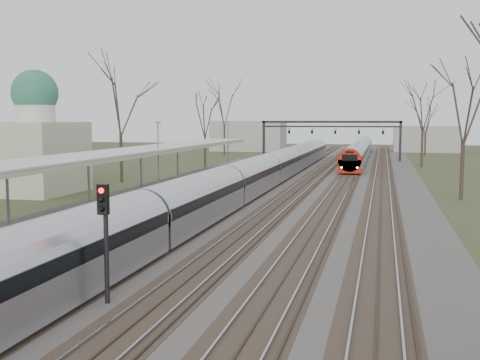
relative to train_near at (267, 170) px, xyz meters
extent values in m
cube|color=#474442|center=(2.50, 6.64, -1.43)|extent=(24.00, 160.00, 0.10)
cube|color=#4C3828|center=(-3.50, 6.64, -1.39)|extent=(2.60, 160.00, 0.06)
cube|color=gray|center=(-4.22, 6.64, -1.32)|extent=(0.07, 160.00, 0.12)
cube|color=gray|center=(-2.78, 6.64, -1.32)|extent=(0.07, 160.00, 0.12)
cube|color=#4C3828|center=(0.00, 6.64, -1.39)|extent=(2.60, 160.00, 0.06)
cube|color=gray|center=(-0.72, 6.64, -1.32)|extent=(0.07, 160.00, 0.12)
cube|color=gray|center=(0.72, 6.64, -1.32)|extent=(0.07, 160.00, 0.12)
cube|color=#4C3828|center=(3.50, 6.64, -1.39)|extent=(2.60, 160.00, 0.06)
cube|color=gray|center=(2.78, 6.64, -1.32)|extent=(0.07, 160.00, 0.12)
cube|color=gray|center=(4.22, 6.64, -1.32)|extent=(0.07, 160.00, 0.12)
cube|color=#4C3828|center=(7.00, 6.64, -1.39)|extent=(2.60, 160.00, 0.06)
cube|color=gray|center=(6.28, 6.64, -1.32)|extent=(0.07, 160.00, 0.12)
cube|color=gray|center=(7.72, 6.64, -1.32)|extent=(0.07, 160.00, 0.12)
cube|color=#4C3828|center=(10.50, 6.64, -1.39)|extent=(2.60, 160.00, 0.06)
cube|color=gray|center=(9.78, 6.64, -1.32)|extent=(0.07, 160.00, 0.12)
cube|color=gray|center=(11.22, 6.64, -1.32)|extent=(0.07, 160.00, 0.12)
cube|color=#9E9B93|center=(-6.55, -10.86, -0.98)|extent=(3.50, 69.00, 1.00)
cylinder|color=slate|center=(-6.55, -30.36, 1.02)|extent=(0.14, 0.14, 3.00)
cylinder|color=slate|center=(-6.55, -22.36, 1.02)|extent=(0.14, 0.14, 3.00)
cylinder|color=slate|center=(-6.55, -14.36, 1.02)|extent=(0.14, 0.14, 3.00)
cylinder|color=slate|center=(-6.55, -6.36, 1.02)|extent=(0.14, 0.14, 3.00)
cylinder|color=slate|center=(-6.55, 1.64, 1.02)|extent=(0.14, 0.14, 3.00)
cube|color=silver|center=(-6.55, -15.36, 2.57)|extent=(4.10, 50.00, 0.12)
cube|color=#BEB893|center=(-6.55, -15.36, 2.40)|extent=(4.10, 50.00, 0.25)
cube|color=beige|center=(-19.50, -10.36, 1.52)|extent=(10.00, 8.00, 6.00)
cylinder|color=silver|center=(-17.50, -10.36, 5.72)|extent=(3.20, 3.20, 2.50)
sphere|color=#29674F|center=(-17.50, -10.36, 6.92)|extent=(3.80, 3.80, 3.80)
cube|color=black|center=(-7.50, 36.64, 1.52)|extent=(0.35, 0.35, 6.00)
cube|color=black|center=(13.00, 36.64, 1.52)|extent=(0.35, 0.35, 6.00)
cube|color=black|center=(2.75, 36.64, 4.42)|extent=(21.00, 0.35, 0.35)
cube|color=black|center=(2.75, 36.64, 3.72)|extent=(21.00, 0.25, 0.25)
cube|color=black|center=(-3.50, 36.44, 3.02)|extent=(0.32, 0.22, 0.85)
sphere|color=#0CFF19|center=(-3.50, 36.30, 3.27)|extent=(0.16, 0.16, 0.16)
cube|color=black|center=(0.00, 36.44, 3.02)|extent=(0.32, 0.22, 0.85)
sphere|color=#0CFF19|center=(0.00, 36.30, 3.27)|extent=(0.16, 0.16, 0.16)
cube|color=black|center=(3.50, 36.44, 3.02)|extent=(0.32, 0.22, 0.85)
sphere|color=#0CFF19|center=(3.50, 36.30, 3.27)|extent=(0.16, 0.16, 0.16)
cube|color=black|center=(7.00, 36.44, 3.02)|extent=(0.32, 0.22, 0.85)
sphere|color=#0CFF19|center=(7.00, 36.30, 3.27)|extent=(0.16, 0.16, 0.16)
cube|color=black|center=(10.50, 36.44, 3.02)|extent=(0.32, 0.22, 0.85)
sphere|color=#0CFF19|center=(10.50, 36.30, 3.27)|extent=(0.16, 0.16, 0.16)
cylinder|color=#2D231C|center=(-14.50, -0.36, 1.00)|extent=(0.30, 0.30, 4.95)
cylinder|color=#2D231C|center=(16.50, -6.36, 0.77)|extent=(0.30, 0.30, 4.50)
cube|color=#B4B6BF|center=(0.00, 0.24, -0.38)|extent=(2.55, 90.00, 1.60)
cylinder|color=#B4B6BF|center=(0.00, 0.24, 0.27)|extent=(2.60, 89.70, 2.60)
cube|color=black|center=(0.00, 0.24, 0.37)|extent=(2.62, 89.40, 0.55)
cube|color=black|center=(0.00, 0.24, -1.30)|extent=(1.80, 89.00, 0.35)
cube|color=#B4B6BF|center=(7.00, 42.19, -0.38)|extent=(2.55, 60.00, 1.60)
cylinder|color=#B4B6BF|center=(7.00, 42.19, 0.27)|extent=(2.60, 59.70, 2.60)
cube|color=black|center=(7.00, 42.19, 0.37)|extent=(2.62, 59.40, 0.55)
cube|color=#B61B0A|center=(7.00, 12.29, -0.43)|extent=(2.55, 0.50, 1.50)
cylinder|color=#B61B0A|center=(7.00, 12.34, 0.27)|extent=(2.60, 0.60, 2.60)
cube|color=black|center=(7.00, 12.07, 0.57)|extent=(1.70, 0.12, 0.70)
sphere|color=white|center=(6.15, 12.09, -0.53)|extent=(0.22, 0.22, 0.22)
sphere|color=white|center=(7.85, 12.09, -0.53)|extent=(0.22, 0.22, 0.22)
cube|color=black|center=(7.00, 42.19, -1.30)|extent=(1.80, 59.00, 0.35)
cylinder|color=black|center=(1.75, -37.10, 0.52)|extent=(0.16, 0.16, 4.00)
cube|color=black|center=(1.75, -37.25, 2.12)|extent=(0.35, 0.22, 1.00)
sphere|color=#FF0C05|center=(1.75, -37.38, 2.42)|extent=(0.18, 0.18, 0.18)
camera|label=1|loc=(10.57, -55.04, 4.69)|focal=45.00mm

